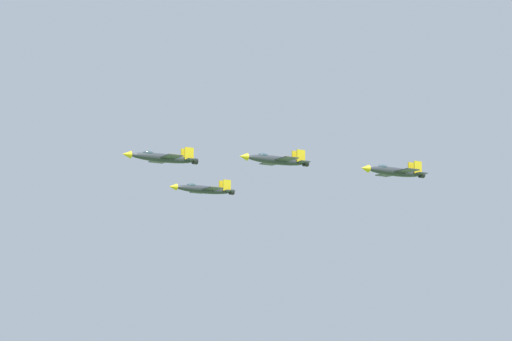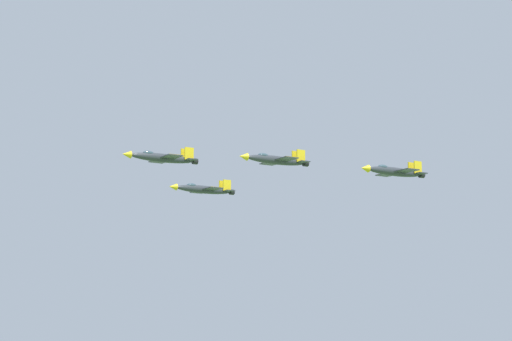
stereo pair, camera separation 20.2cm
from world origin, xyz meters
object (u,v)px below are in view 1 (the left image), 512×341
(jet_right_wingman, at_px, (203,189))
(jet_left_outer, at_px, (394,171))
(jet_lead, at_px, (162,158))
(jet_left_wingman, at_px, (276,160))

(jet_right_wingman, bearing_deg, jet_left_outer, 110.62)
(jet_lead, distance_m, jet_right_wingman, 24.66)
(jet_lead, xyz_separation_m, jet_left_wingman, (3.66, 24.16, -1.14))
(jet_lead, distance_m, jet_left_wingman, 24.46)
(jet_lead, xyz_separation_m, jet_left_outer, (7.33, 48.32, -4.22))
(jet_lead, relative_size, jet_right_wingman, 1.01)
(jet_left_wingman, xyz_separation_m, jet_left_outer, (3.66, 24.16, -3.08))
(jet_left_wingman, distance_m, jet_right_wingman, 31.72)
(jet_left_wingman, bearing_deg, jet_lead, -40.32)
(jet_left_wingman, height_order, jet_right_wingman, jet_left_wingman)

